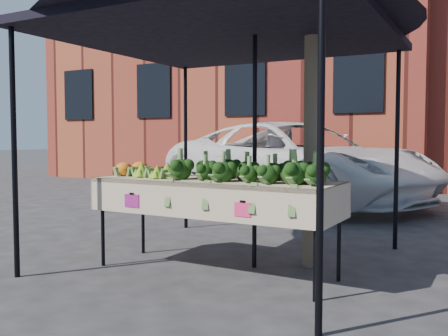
{
  "coord_description": "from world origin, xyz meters",
  "views": [
    {
      "loc": [
        2.35,
        -4.0,
        1.29
      ],
      "look_at": [
        0.03,
        0.27,
        1.0
      ],
      "focal_mm": 39.75,
      "sensor_mm": 36.0,
      "label": 1
    }
  ],
  "objects_px": {
    "table": "(214,227)",
    "street_tree": "(312,47)",
    "vehicle": "(295,55)",
    "canopy": "(227,131)"
  },
  "relations": [
    {
      "from": "table",
      "to": "street_tree",
      "type": "bearing_deg",
      "value": 43.2
    },
    {
      "from": "canopy",
      "to": "vehicle",
      "type": "height_order",
      "value": "vehicle"
    },
    {
      "from": "table",
      "to": "vehicle",
      "type": "relative_size",
      "value": 0.41
    },
    {
      "from": "vehicle",
      "to": "canopy",
      "type": "bearing_deg",
      "value": -145.46
    },
    {
      "from": "table",
      "to": "vehicle",
      "type": "xyz_separation_m",
      "value": [
        -1.14,
        5.23,
        2.47
      ]
    },
    {
      "from": "canopy",
      "to": "vehicle",
      "type": "distance_m",
      "value": 5.12
    },
    {
      "from": "table",
      "to": "canopy",
      "type": "xyz_separation_m",
      "value": [
        -0.1,
        0.46,
        0.92
      ]
    },
    {
      "from": "canopy",
      "to": "street_tree",
      "type": "bearing_deg",
      "value": 15.21
    },
    {
      "from": "table",
      "to": "street_tree",
      "type": "xyz_separation_m",
      "value": [
        0.73,
        0.68,
        1.74
      ]
    },
    {
      "from": "canopy",
      "to": "street_tree",
      "type": "xyz_separation_m",
      "value": [
        0.83,
        0.23,
        0.82
      ]
    }
  ]
}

